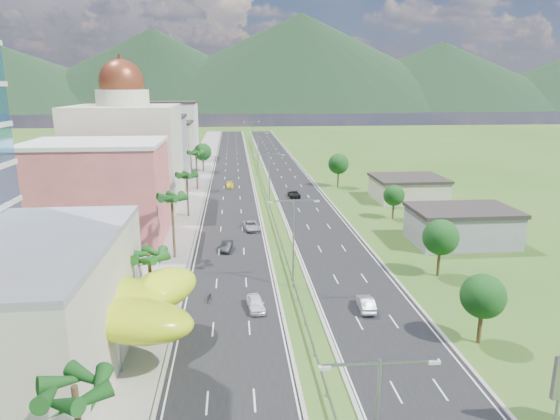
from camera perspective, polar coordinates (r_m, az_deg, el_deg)
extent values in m
plane|color=#2D5119|center=(52.37, 2.85, -13.05)|extent=(500.00, 500.00, 0.00)
cube|color=black|center=(138.18, -5.53, 4.10)|extent=(11.00, 260.00, 0.04)
cube|color=black|center=(138.92, 0.68, 4.22)|extent=(11.00, 260.00, 0.04)
cube|color=gray|center=(138.54, -9.47, 4.02)|extent=(7.00, 260.00, 0.12)
cube|color=gray|center=(120.56, -1.98, 2.98)|extent=(0.08, 216.00, 0.28)
cube|color=gray|center=(221.46, -3.56, 7.99)|extent=(0.10, 0.12, 0.70)
cube|color=gray|center=(25.42, 8.10, -17.07)|extent=(2.88, 0.12, 0.12)
cube|color=gray|center=(26.18, 14.51, -16.41)|extent=(2.88, 0.12, 0.12)
cube|color=silver|center=(25.23, 5.12, -17.50)|extent=(0.60, 0.25, 0.18)
cube|color=silver|center=(26.66, 17.19, -16.26)|extent=(0.60, 0.25, 0.18)
cylinder|color=gray|center=(59.43, 1.55, -3.92)|extent=(0.20, 0.20, 11.00)
cube|color=gray|center=(57.86, 0.17, 1.03)|extent=(2.88, 0.12, 0.12)
cube|color=gray|center=(58.20, 3.00, 1.09)|extent=(2.88, 0.12, 0.12)
cube|color=silver|center=(57.78, -1.09, 0.91)|extent=(0.60, 0.25, 0.18)
cube|color=silver|center=(58.42, 4.24, 1.02)|extent=(0.60, 0.25, 0.18)
cylinder|color=gray|center=(98.08, -1.23, 3.30)|extent=(0.20, 0.20, 11.00)
cube|color=gray|center=(97.14, -2.10, 6.36)|extent=(2.88, 0.12, 0.12)
cube|color=gray|center=(97.34, -0.40, 6.38)|extent=(2.88, 0.12, 0.12)
cube|color=silver|center=(97.09, -2.86, 6.29)|extent=(0.60, 0.25, 0.18)
cube|color=silver|center=(97.47, 0.36, 6.34)|extent=(0.60, 0.25, 0.18)
cylinder|color=gray|center=(142.46, -2.55, 6.68)|extent=(0.20, 0.20, 11.00)
cube|color=gray|center=(141.81, -3.16, 8.80)|extent=(2.88, 0.12, 0.12)
cube|color=gray|center=(141.94, -1.98, 8.82)|extent=(2.88, 0.12, 0.12)
cube|color=silver|center=(141.77, -3.68, 8.75)|extent=(0.60, 0.25, 0.18)
cube|color=silver|center=(142.03, -1.46, 8.78)|extent=(0.60, 0.25, 0.18)
cylinder|color=gray|center=(187.13, -3.24, 8.46)|extent=(0.20, 0.20, 11.00)
cube|color=gray|center=(186.63, -3.71, 10.07)|extent=(2.88, 0.12, 0.12)
cube|color=gray|center=(186.74, -2.82, 10.08)|extent=(2.88, 0.12, 0.12)
cube|color=silver|center=(186.61, -4.11, 10.03)|extent=(0.60, 0.25, 0.18)
cube|color=silver|center=(186.81, -2.42, 10.06)|extent=(0.60, 0.25, 0.18)
cylinder|color=gray|center=(52.14, -24.54, -12.09)|extent=(0.50, 0.50, 4.00)
cylinder|color=gray|center=(45.95, -18.04, -15.11)|extent=(0.50, 0.50, 4.00)
cylinder|color=gray|center=(44.53, -24.14, -16.70)|extent=(0.50, 0.50, 4.00)
cylinder|color=gray|center=(49.91, -14.51, -12.40)|extent=(0.50, 0.50, 4.00)
cube|color=#C65157|center=(82.56, -20.07, 1.79)|extent=(20.00, 15.00, 15.00)
cube|color=beige|center=(104.22, -17.08, 5.84)|extent=(20.00, 20.00, 20.00)
cylinder|color=beige|center=(103.31, -17.55, 12.15)|extent=(10.00, 10.00, 3.00)
sphere|color=maroon|center=(103.29, -17.67, 13.81)|extent=(8.40, 8.40, 8.40)
cube|color=gray|center=(128.68, -14.39, 6.58)|extent=(16.00, 15.00, 16.00)
cube|color=#B6AA96|center=(150.47, -13.09, 7.12)|extent=(16.00, 15.00, 13.00)
cube|color=silver|center=(172.92, -12.15, 8.87)|extent=(16.00, 15.00, 18.00)
cylinder|color=gray|center=(42.00, 29.00, -19.92)|extent=(0.24, 0.24, 3.20)
cube|color=gray|center=(82.02, 20.04, -1.88)|extent=(15.00, 10.00, 5.00)
cube|color=#B6AA96|center=(109.77, 14.41, 2.27)|extent=(14.00, 12.00, 4.40)
cylinder|color=#47301C|center=(52.86, -14.50, -8.77)|extent=(0.36, 0.36, 7.50)
cylinder|color=#47301C|center=(71.33, -12.10, -1.99)|extent=(0.36, 0.36, 9.00)
cylinder|color=#47301C|center=(93.65, -10.51, 1.61)|extent=(0.36, 0.36, 8.00)
cylinder|color=#47301C|center=(118.04, -9.49, 4.42)|extent=(0.36, 0.36, 8.80)
cylinder|color=#47301C|center=(142.98, -8.78, 5.33)|extent=(0.40, 0.40, 4.90)
sphere|color=#164716|center=(142.54, -8.82, 6.58)|extent=(4.90, 4.90, 4.90)
cylinder|color=#47301C|center=(51.83, 21.91, -11.85)|extent=(0.40, 0.40, 4.20)
sphere|color=#164716|center=(50.75, 22.19, -9.10)|extent=(4.20, 4.20, 4.20)
cylinder|color=#47301C|center=(67.16, 17.71, -5.36)|extent=(0.40, 0.40, 4.55)
sphere|color=#164716|center=(66.28, 17.90, -2.98)|extent=(4.55, 4.55, 4.55)
cylinder|color=#47301C|center=(93.42, 12.82, 0.16)|extent=(0.40, 0.40, 3.85)
sphere|color=#164716|center=(92.87, 12.90, 1.64)|extent=(3.85, 3.85, 3.85)
cylinder|color=#47301C|center=(120.65, 6.66, 3.78)|extent=(0.40, 0.40, 4.90)
sphere|color=#164716|center=(120.13, 6.70, 5.26)|extent=(4.90, 4.90, 4.90)
imported|color=white|center=(55.39, -2.80, -10.59)|extent=(2.16, 4.40, 1.44)
imported|color=black|center=(74.37, -6.12, -4.14)|extent=(1.96, 4.17, 1.32)
imported|color=#A4A7AB|center=(84.53, -3.31, -1.80)|extent=(3.19, 5.43, 1.42)
imported|color=yellow|center=(119.86, -5.73, 2.87)|extent=(1.87, 4.36, 1.25)
imported|color=#B2B3BA|center=(56.09, 9.78, -10.46)|extent=(1.84, 4.49, 1.45)
imported|color=black|center=(109.33, 1.61, 1.88)|extent=(2.46, 5.06, 1.39)
imported|color=black|center=(58.03, -8.11, -9.67)|extent=(0.85, 1.93, 1.19)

